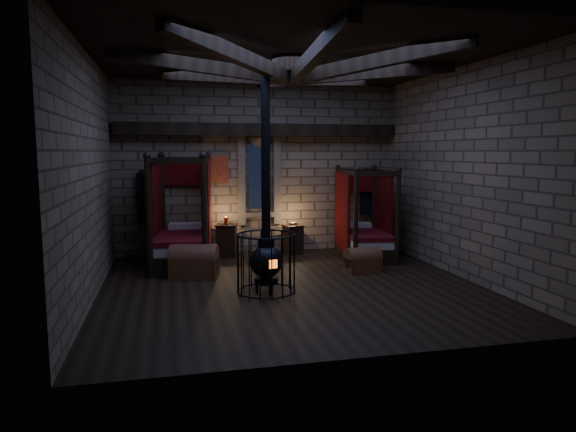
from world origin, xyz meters
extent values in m
cube|color=black|center=(0.00, 0.00, 0.00)|extent=(7.00, 7.00, 0.01)
cube|color=#847054|center=(0.00, 3.50, 2.10)|extent=(7.00, 0.02, 4.20)
cube|color=#847054|center=(0.00, -3.50, 2.10)|extent=(7.00, 0.02, 4.20)
cube|color=#847054|center=(-3.50, 0.00, 2.10)|extent=(0.02, 7.00, 4.20)
cube|color=#847054|center=(3.50, 0.00, 2.10)|extent=(0.02, 7.00, 4.20)
cube|color=black|center=(0.00, 0.00, 4.20)|extent=(7.00, 7.00, 0.01)
cube|color=black|center=(0.00, 3.32, 3.05)|extent=(6.86, 0.35, 0.30)
cylinder|color=black|center=(0.00, 0.00, 4.05)|extent=(0.70, 0.70, 0.25)
cube|color=black|center=(0.00, 3.45, 1.90)|extent=(0.55, 0.04, 1.60)
cube|color=maroon|center=(-1.00, 3.46, 2.10)|extent=(0.45, 0.03, 0.65)
cube|color=black|center=(-2.80, 3.34, 1.45)|extent=(0.30, 0.10, 1.15)
cube|color=black|center=(2.80, 3.34, 1.45)|extent=(0.30, 0.10, 1.15)
cube|color=black|center=(-1.94, 2.28, 0.20)|extent=(1.43, 2.38, 0.39)
cube|color=beige|center=(-1.94, 2.28, 0.50)|extent=(1.28, 2.20, 0.24)
cube|color=maroon|center=(-1.94, 2.28, 0.65)|extent=(1.35, 2.25, 0.11)
cube|color=beige|center=(-1.85, 3.10, 0.76)|extent=(0.80, 0.47, 0.15)
cube|color=#620A08|center=(-1.82, 3.39, 2.01)|extent=(1.20, 0.19, 0.60)
cylinder|color=black|center=(-2.61, 1.26, 1.20)|extent=(0.12, 0.12, 2.40)
cylinder|color=black|center=(-2.36, 3.42, 1.20)|extent=(0.12, 0.12, 2.40)
cylinder|color=black|center=(-1.53, 1.14, 1.20)|extent=(0.12, 0.12, 2.40)
cylinder|color=black|center=(-1.28, 3.30, 1.20)|extent=(0.12, 0.12, 2.40)
cube|color=#620A08|center=(-2.48, 2.67, 1.25)|extent=(0.25, 1.63, 2.12)
cube|color=#620A08|center=(-1.33, 2.54, 1.25)|extent=(0.25, 1.63, 2.12)
cube|color=black|center=(2.34, 2.22, 0.17)|extent=(1.24, 2.08, 0.34)
cube|color=beige|center=(2.34, 2.22, 0.44)|extent=(1.11, 1.91, 0.21)
cube|color=maroon|center=(2.34, 2.22, 0.57)|extent=(1.17, 1.96, 0.09)
cube|color=beige|center=(2.42, 2.94, 0.66)|extent=(0.70, 0.40, 0.13)
cube|color=#620A08|center=(2.45, 3.19, 1.76)|extent=(1.04, 0.16, 0.52)
cylinder|color=black|center=(1.76, 1.33, 1.04)|extent=(0.10, 0.10, 2.09)
cylinder|color=black|center=(1.97, 3.22, 1.04)|extent=(0.10, 0.10, 2.09)
cylinder|color=black|center=(2.71, 1.23, 1.04)|extent=(0.10, 0.10, 2.09)
cylinder|color=black|center=(2.92, 3.11, 1.04)|extent=(0.10, 0.10, 2.09)
cube|color=#620A08|center=(1.87, 2.56, 1.09)|extent=(0.21, 1.42, 1.85)
cube|color=#620A08|center=(2.87, 2.45, 1.09)|extent=(0.21, 1.42, 1.85)
cube|color=brown|center=(-1.75, 1.14, 0.19)|extent=(1.05, 0.79, 0.39)
cylinder|color=brown|center=(-1.75, 1.14, 0.39)|extent=(1.05, 0.79, 0.57)
cube|color=#AF8736|center=(-2.17, 1.25, 0.19)|extent=(0.20, 0.59, 0.41)
cube|color=#AF8736|center=(-1.33, 1.04, 0.19)|extent=(0.20, 0.59, 0.41)
cube|color=brown|center=(1.74, 0.81, 0.15)|extent=(0.76, 0.52, 0.30)
cylinder|color=brown|center=(1.74, 0.81, 0.30)|extent=(0.76, 0.52, 0.44)
cube|color=#AF8736|center=(1.40, 0.77, 0.15)|extent=(0.09, 0.46, 0.32)
cube|color=#AF8736|center=(2.07, 0.85, 0.15)|extent=(0.09, 0.46, 0.32)
cube|color=black|center=(-0.89, 3.00, 0.38)|extent=(0.54, 0.52, 0.75)
cube|color=black|center=(-0.89, 3.00, 0.78)|extent=(0.59, 0.58, 0.04)
cylinder|color=#AF8736|center=(-0.89, 3.00, 0.88)|extent=(0.11, 0.11, 0.17)
cube|color=black|center=(0.76, 3.02, 0.34)|extent=(0.48, 0.47, 0.68)
cube|color=black|center=(0.76, 3.02, 0.70)|extent=(0.53, 0.52, 0.04)
cube|color=brown|center=(0.76, 3.02, 0.75)|extent=(0.20, 0.16, 0.05)
cylinder|color=black|center=(-0.55, -0.36, 0.23)|extent=(0.43, 0.43, 0.11)
sphere|color=black|center=(-0.55, -0.36, 0.59)|extent=(0.60, 0.60, 0.60)
cylinder|color=black|center=(-0.55, -0.36, 0.90)|extent=(0.30, 0.30, 0.15)
cube|color=#FF5914|center=(-0.48, -0.64, 0.59)|extent=(0.15, 0.06, 0.15)
cylinder|color=black|center=(-0.55, -0.36, 2.50)|extent=(0.16, 0.16, 3.09)
torus|color=black|center=(-0.55, -0.36, 0.04)|extent=(1.05, 1.05, 0.03)
torus|color=black|center=(-0.55, -0.36, 1.06)|extent=(1.05, 1.05, 0.03)
camera|label=1|loc=(-2.21, -9.17, 2.52)|focal=32.00mm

